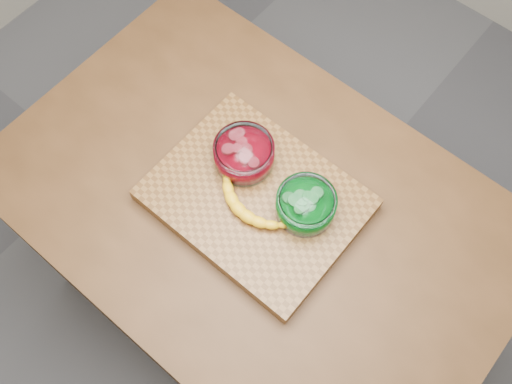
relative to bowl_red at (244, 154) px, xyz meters
The scene contains 6 objects.
ground 0.98m from the bowl_red, 33.10° to the right, with size 3.50×3.50×0.00m, color #5A5A5E.
counter 0.53m from the bowl_red, 33.10° to the right, with size 1.20×0.80×0.90m, color #4E3017.
cutting_board 0.11m from the bowl_red, 33.10° to the right, with size 0.45×0.35×0.04m, color brown.
bowl_red is the anchor object (origin of this frame).
bowl_green 0.18m from the bowl_red, ahead, with size 0.13×0.13×0.06m.
banana 0.11m from the bowl_red, 41.64° to the right, with size 0.23×0.12×0.03m, color yellow, non-canonical shape.
Camera 1 is at (0.34, -0.41, 2.09)m, focal length 40.00 mm.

